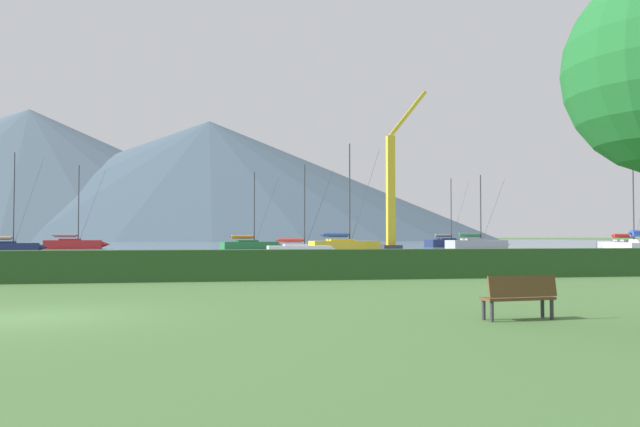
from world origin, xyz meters
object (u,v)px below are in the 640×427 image
at_px(sailboat_slip_8, 300,250).
at_px(sailboat_slip_10, 477,244).
at_px(sailboat_slip_12, 345,245).
at_px(dock_crane, 392,201).
at_px(sailboat_slip_2, 631,245).
at_px(sailboat_slip_3, 74,243).
at_px(sailboat_slip_5, 250,245).
at_px(sailboat_slip_1, 9,246).
at_px(park_bench_near_path, 520,295).
at_px(sailboat_slip_9, 449,242).

height_order(sailboat_slip_8, sailboat_slip_10, sailboat_slip_10).
xyz_separation_m(sailboat_slip_12, dock_crane, (3.93, -5.07, 4.67)).
distance_m(sailboat_slip_2, sailboat_slip_3, 70.49).
distance_m(sailboat_slip_5, sailboat_slip_12, 12.36).
relative_size(sailboat_slip_3, sailboat_slip_5, 1.21).
xyz_separation_m(sailboat_slip_1, sailboat_slip_5, (26.55, 2.10, 0.03)).
bearing_deg(sailboat_slip_1, sailboat_slip_3, 67.63).
relative_size(sailboat_slip_3, sailboat_slip_8, 1.41).
height_order(sailboat_slip_3, sailboat_slip_12, sailboat_slip_12).
bearing_deg(sailboat_slip_2, sailboat_slip_10, 122.51).
bearing_deg(dock_crane, sailboat_slip_1, 165.99).
xyz_separation_m(sailboat_slip_5, park_bench_near_path, (1.12, -65.11, -0.12)).
relative_size(sailboat_slip_12, park_bench_near_path, 7.44).
bearing_deg(sailboat_slip_8, sailboat_slip_12, 62.76).
relative_size(sailboat_slip_1, dock_crane, 0.63).
relative_size(sailboat_slip_2, sailboat_slip_5, 1.32).
distance_m(sailboat_slip_8, sailboat_slip_10, 33.91).
bearing_deg(sailboat_slip_9, sailboat_slip_1, -174.30).
distance_m(sailboat_slip_2, sailboat_slip_12, 32.09).
bearing_deg(sailboat_slip_3, sailboat_slip_12, -39.50).
height_order(sailboat_slip_1, sailboat_slip_2, sailboat_slip_2).
bearing_deg(dock_crane, sailboat_slip_8, -142.14).
relative_size(sailboat_slip_10, sailboat_slip_12, 0.79).
height_order(sailboat_slip_5, sailboat_slip_12, sailboat_slip_12).
xyz_separation_m(park_bench_near_path, dock_crane, (12.90, 52.89, 4.88)).
xyz_separation_m(sailboat_slip_1, sailboat_slip_9, (59.36, 21.77, 0.09)).
height_order(sailboat_slip_1, sailboat_slip_9, sailboat_slip_1).
bearing_deg(sailboat_slip_3, sailboat_slip_9, -0.89).
height_order(sailboat_slip_8, sailboat_slip_9, sailboat_slip_9).
bearing_deg(sailboat_slip_10, sailboat_slip_12, -165.80).
relative_size(sailboat_slip_5, sailboat_slip_8, 1.16).
height_order(sailboat_slip_2, sailboat_slip_9, sailboat_slip_2).
bearing_deg(park_bench_near_path, sailboat_slip_12, 75.67).
relative_size(sailboat_slip_2, park_bench_near_path, 7.66).
xyz_separation_m(sailboat_slip_2, sailboat_slip_5, (-41.72, 12.57, -0.07)).
distance_m(sailboat_slip_5, sailboat_slip_8, 21.02).
distance_m(sailboat_slip_2, dock_crane, 28.10).
relative_size(sailboat_slip_2, sailboat_slip_12, 1.03).
bearing_deg(sailboat_slip_2, sailboat_slip_8, -178.90).
bearing_deg(dock_crane, sailboat_slip_10, 40.16).
relative_size(sailboat_slip_1, sailboat_slip_5, 1.16).
height_order(sailboat_slip_8, dock_crane, dock_crane).
relative_size(sailboat_slip_1, sailboat_slip_3, 0.96).
relative_size(sailboat_slip_3, dock_crane, 0.66).
relative_size(sailboat_slip_5, sailboat_slip_10, 0.98).
height_order(sailboat_slip_1, dock_crane, dock_crane).
xyz_separation_m(sailboat_slip_3, sailboat_slip_8, (25.99, -36.13, -0.18)).
relative_size(sailboat_slip_9, sailboat_slip_10, 1.13).
bearing_deg(sailboat_slip_9, sailboat_slip_5, -163.51).
bearing_deg(park_bench_near_path, sailboat_slip_5, 85.44).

